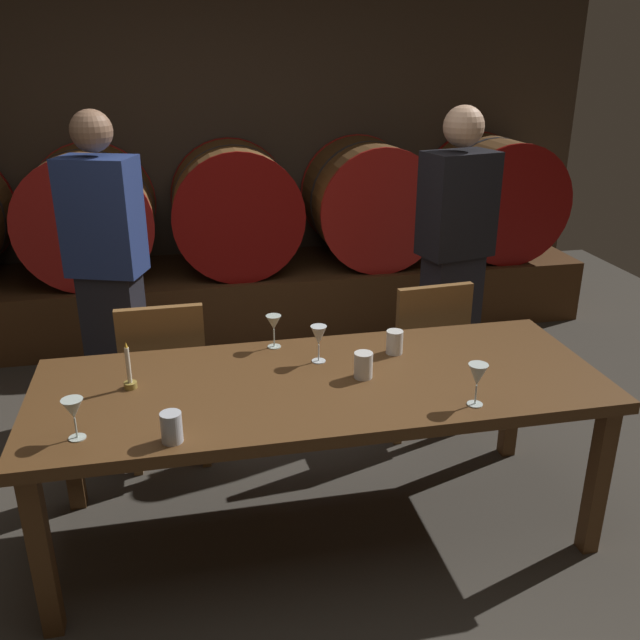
{
  "coord_description": "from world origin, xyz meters",
  "views": [
    {
      "loc": [
        -0.41,
        -2.51,
        1.99
      ],
      "look_at": [
        0.13,
        0.06,
        0.94
      ],
      "focal_mm": 38.33,
      "sensor_mm": 36.0,
      "label": 1
    }
  ],
  "objects_px": {
    "chair_right": "(423,349)",
    "wine_glass_far_left": "(73,410)",
    "wine_barrel_center": "(235,208)",
    "dining_table": "(321,394)",
    "wine_barrel_far_right": "(493,196)",
    "guest_left": "(108,271)",
    "cup_right": "(395,342)",
    "guest_right": "(454,259)",
    "wine_glass_center_left": "(274,324)",
    "wine_barrel_left": "(89,214)",
    "wine_glass_center_right": "(319,336)",
    "cup_center": "(363,365)",
    "candle_center": "(129,376)",
    "chair_left": "(165,374)",
    "cup_left": "(172,427)",
    "wine_glass_far_right": "(477,376)",
    "wine_barrel_right": "(369,202)"
  },
  "relations": [
    {
      "from": "chair_right",
      "to": "wine_glass_far_left",
      "type": "bearing_deg",
      "value": 26.29
    },
    {
      "from": "wine_barrel_center",
      "to": "dining_table",
      "type": "distance_m",
      "value": 2.48
    },
    {
      "from": "wine_barrel_far_right",
      "to": "dining_table",
      "type": "height_order",
      "value": "wine_barrel_far_right"
    },
    {
      "from": "guest_left",
      "to": "cup_right",
      "type": "distance_m",
      "value": 1.63
    },
    {
      "from": "guest_right",
      "to": "wine_glass_center_left",
      "type": "relative_size",
      "value": 11.26
    },
    {
      "from": "wine_barrel_left",
      "to": "chair_right",
      "type": "relative_size",
      "value": 1.03
    },
    {
      "from": "guest_right",
      "to": "wine_glass_center_right",
      "type": "xyz_separation_m",
      "value": [
        -0.95,
        -0.83,
        -0.04
      ]
    },
    {
      "from": "wine_barrel_center",
      "to": "cup_center",
      "type": "relative_size",
      "value": 8.31
    },
    {
      "from": "wine_barrel_left",
      "to": "wine_glass_center_right",
      "type": "bearing_deg",
      "value": -63.24
    },
    {
      "from": "dining_table",
      "to": "cup_center",
      "type": "distance_m",
      "value": 0.21
    },
    {
      "from": "chair_right",
      "to": "wine_glass_center_right",
      "type": "relative_size",
      "value": 5.37
    },
    {
      "from": "candle_center",
      "to": "cup_right",
      "type": "xyz_separation_m",
      "value": [
        1.13,
        0.11,
        -0.0
      ]
    },
    {
      "from": "chair_left",
      "to": "cup_center",
      "type": "xyz_separation_m",
      "value": [
        0.82,
        -0.69,
        0.29
      ]
    },
    {
      "from": "guest_right",
      "to": "cup_right",
      "type": "relative_size",
      "value": 16.36
    },
    {
      "from": "guest_left",
      "to": "guest_right",
      "type": "distance_m",
      "value": 1.89
    },
    {
      "from": "chair_left",
      "to": "wine_glass_center_left",
      "type": "height_order",
      "value": "same"
    },
    {
      "from": "candle_center",
      "to": "wine_glass_center_right",
      "type": "distance_m",
      "value": 0.79
    },
    {
      "from": "cup_left",
      "to": "cup_center",
      "type": "distance_m",
      "value": 0.84
    },
    {
      "from": "candle_center",
      "to": "cup_right",
      "type": "height_order",
      "value": "candle_center"
    },
    {
      "from": "candle_center",
      "to": "cup_center",
      "type": "distance_m",
      "value": 0.94
    },
    {
      "from": "chair_right",
      "to": "wine_glass_center_left",
      "type": "xyz_separation_m",
      "value": [
        -0.84,
        -0.34,
        0.35
      ]
    },
    {
      "from": "wine_glass_center_right",
      "to": "cup_right",
      "type": "bearing_deg",
      "value": 2.88
    },
    {
      "from": "wine_barrel_center",
      "to": "chair_left",
      "type": "bearing_deg",
      "value": -106.4
    },
    {
      "from": "wine_barrel_left",
      "to": "dining_table",
      "type": "xyz_separation_m",
      "value": [
        1.13,
        -2.46,
        -0.25
      ]
    },
    {
      "from": "chair_right",
      "to": "candle_center",
      "type": "bearing_deg",
      "value": 18.42
    },
    {
      "from": "wine_glass_far_right",
      "to": "cup_right",
      "type": "relative_size",
      "value": 1.61
    },
    {
      "from": "wine_barrel_left",
      "to": "guest_left",
      "type": "distance_m",
      "value": 1.29
    },
    {
      "from": "wine_glass_far_right",
      "to": "cup_left",
      "type": "xyz_separation_m",
      "value": [
        -1.12,
        -0.03,
        -0.07
      ]
    },
    {
      "from": "chair_left",
      "to": "guest_right",
      "type": "height_order",
      "value": "guest_right"
    },
    {
      "from": "candle_center",
      "to": "cup_center",
      "type": "relative_size",
      "value": 1.83
    },
    {
      "from": "candle_center",
      "to": "guest_left",
      "type": "bearing_deg",
      "value": 97.81
    },
    {
      "from": "wine_barrel_right",
      "to": "wine_glass_far_left",
      "type": "distance_m",
      "value": 3.27
    },
    {
      "from": "guest_right",
      "to": "cup_center",
      "type": "height_order",
      "value": "guest_right"
    },
    {
      "from": "wine_glass_far_right",
      "to": "cup_center",
      "type": "relative_size",
      "value": 1.55
    },
    {
      "from": "wine_barrel_right",
      "to": "wine_glass_center_left",
      "type": "xyz_separation_m",
      "value": [
        -1.03,
        -2.1,
        -0.07
      ]
    },
    {
      "from": "wine_barrel_far_right",
      "to": "candle_center",
      "type": "bearing_deg",
      "value": -138.02
    },
    {
      "from": "wine_barrel_left",
      "to": "wine_glass_far_left",
      "type": "distance_m",
      "value": 2.74
    },
    {
      "from": "wine_barrel_right",
      "to": "cup_right",
      "type": "xyz_separation_m",
      "value": [
        -0.52,
        -2.27,
        -0.13
      ]
    },
    {
      "from": "wine_barrel_far_right",
      "to": "cup_left",
      "type": "xyz_separation_m",
      "value": [
        -2.48,
        -2.82,
        -0.12
      ]
    },
    {
      "from": "chair_right",
      "to": "wine_glass_far_right",
      "type": "relative_size",
      "value": 5.22
    },
    {
      "from": "dining_table",
      "to": "candle_center",
      "type": "distance_m",
      "value": 0.77
    },
    {
      "from": "wine_barrel_center",
      "to": "guest_left",
      "type": "bearing_deg",
      "value": -121.92
    },
    {
      "from": "cup_left",
      "to": "candle_center",
      "type": "bearing_deg",
      "value": 110.11
    },
    {
      "from": "wine_barrel_left",
      "to": "cup_left",
      "type": "bearing_deg",
      "value": -79.3
    },
    {
      "from": "wine_barrel_right",
      "to": "guest_left",
      "type": "distance_m",
      "value": 2.2
    },
    {
      "from": "chair_left",
      "to": "wine_glass_far_right",
      "type": "relative_size",
      "value": 5.22
    },
    {
      "from": "chair_left",
      "to": "wine_glass_far_right",
      "type": "xyz_separation_m",
      "value": [
        1.17,
        -1.0,
        0.36
      ]
    },
    {
      "from": "guest_left",
      "to": "wine_glass_center_left",
      "type": "relative_size",
      "value": 11.23
    },
    {
      "from": "guest_right",
      "to": "cup_center",
      "type": "distance_m",
      "value": 1.3
    },
    {
      "from": "candle_center",
      "to": "wine_glass_far_right",
      "type": "bearing_deg",
      "value": -17.64
    }
  ]
}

